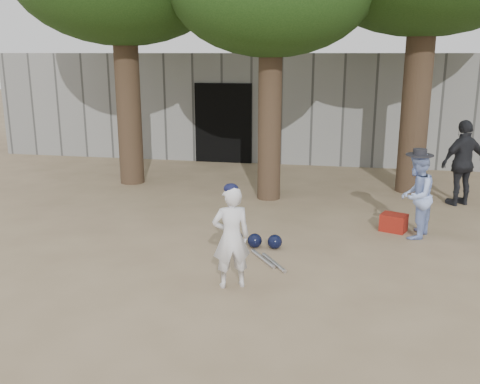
% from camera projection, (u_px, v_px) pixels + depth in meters
% --- Properties ---
extents(ground, '(70.00, 70.00, 0.00)m').
position_uv_depth(ground, '(185.00, 273.00, 7.52)').
color(ground, '#937C5E').
rests_on(ground, ground).
extents(boy_player, '(0.59, 0.49, 1.37)m').
position_uv_depth(boy_player, '(231.00, 237.00, 6.92)').
color(boy_player, silver).
rests_on(boy_player, ground).
extents(spectator_blue, '(0.76, 0.85, 1.43)m').
position_uv_depth(spectator_blue, '(416.00, 196.00, 8.80)').
color(spectator_blue, '#9CB4F1').
rests_on(spectator_blue, ground).
extents(spectator_dark, '(1.09, 0.88, 1.73)m').
position_uv_depth(spectator_dark, '(463.00, 163.00, 10.69)').
color(spectator_dark, black).
rests_on(spectator_dark, ground).
extents(red_bag, '(0.51, 0.45, 0.30)m').
position_uv_depth(red_bag, '(394.00, 223.00, 9.26)').
color(red_bag, maroon).
rests_on(red_bag, ground).
extents(back_building, '(16.00, 5.24, 3.00)m').
position_uv_depth(back_building, '(278.00, 102.00, 16.96)').
color(back_building, gray).
rests_on(back_building, ground).
extents(helmet_row, '(0.87, 0.30, 0.23)m').
position_uv_depth(helmet_row, '(255.00, 240.00, 8.49)').
color(helmet_row, black).
rests_on(helmet_row, ground).
extents(bat_pile, '(0.63, 0.75, 0.06)m').
position_uv_depth(bat_pile, '(268.00, 261.00, 7.88)').
color(bat_pile, silver).
rests_on(bat_pile, ground).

